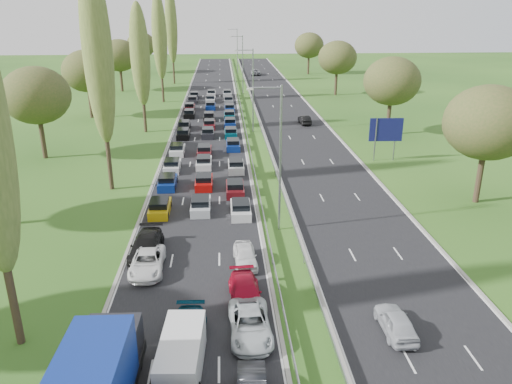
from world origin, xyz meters
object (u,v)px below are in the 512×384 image
object	(u,v)px
near_car_2	(147,262)
direction_sign	(386,132)
near_car_3	(146,246)
white_van_rear	(182,353)

from	to	relation	value
near_car_2	direction_sign	world-z (taller)	direction_sign
near_car_3	direction_sign	distance (m)	34.38
near_car_3	white_van_rear	xyz separation A→B (m)	(3.57, -12.87, 0.27)
white_van_rear	direction_sign	world-z (taller)	direction_sign
near_car_2	white_van_rear	xyz separation A→B (m)	(3.17, -10.48, 0.36)
near_car_2	direction_sign	size ratio (longest dim) A/B	0.94
near_car_2	white_van_rear	size ratio (longest dim) A/B	0.95
near_car_2	white_van_rear	world-z (taller)	white_van_rear
near_car_2	near_car_3	size ratio (longest dim) A/B	0.93
near_car_3	direction_sign	bearing A→B (deg)	44.33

